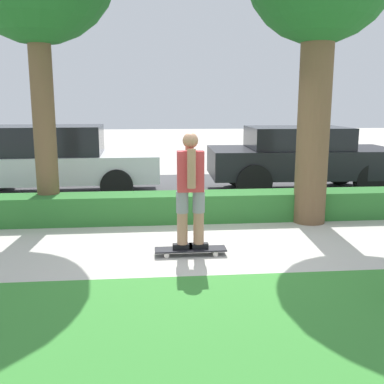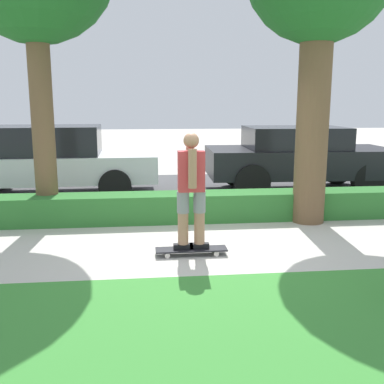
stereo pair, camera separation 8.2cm
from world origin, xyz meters
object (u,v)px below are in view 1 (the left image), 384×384
skater_person (190,188)px  parked_car_middle (300,157)px  skateboard (190,250)px  parked_car_front (52,159)px

skater_person → parked_car_middle: bearing=55.4°
skater_person → skateboard: bearing=104.0°
skateboard → parked_car_middle: (2.90, 4.20, 0.73)m
skater_person → parked_car_middle: 5.10m
skateboard → skater_person: bearing=-76.0°
skater_person → parked_car_middle: (2.90, 4.20, -0.11)m
skateboard → parked_car_front: parked_car_front is taller
skateboard → skater_person: size_ratio=0.62×
skateboard → parked_car_front: (-2.67, 4.35, 0.72)m
skater_person → parked_car_front: size_ratio=0.34×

